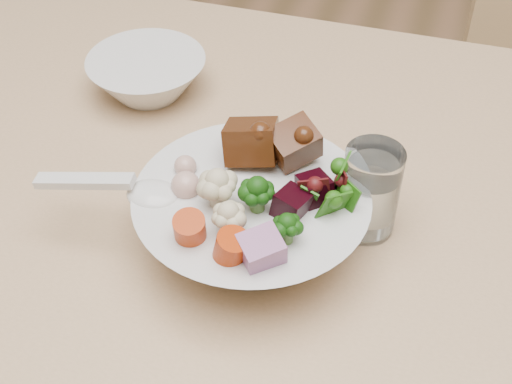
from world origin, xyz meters
TOP-DOWN VIEW (x-y plane):
  - dining_table at (0.04, 0.07)m, footprint 1.70×0.96m
  - food_bowl at (-0.15, 0.08)m, footprint 0.24×0.24m
  - soup_spoon at (-0.27, 0.06)m, footprint 0.15×0.05m
  - water_glass at (-0.05, 0.14)m, footprint 0.06×0.06m
  - side_bowl at (-0.36, 0.30)m, footprint 0.15×0.15m

SIDE VIEW (x-z plane):
  - dining_table at x=0.04m, z-range 0.32..1.12m
  - side_bowl at x=-0.36m, z-range 0.80..0.85m
  - food_bowl at x=-0.15m, z-range 0.77..0.90m
  - water_glass at x=-0.05m, z-range 0.79..0.90m
  - soup_spoon at x=-0.27m, z-range 0.85..0.88m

